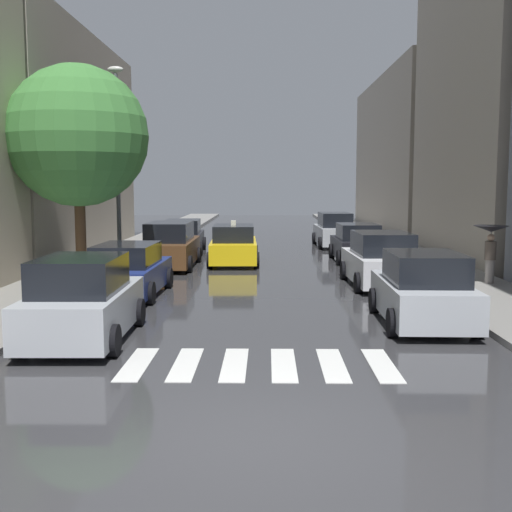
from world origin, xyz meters
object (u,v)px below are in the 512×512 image
(pedestrian_foreground, at_px, (491,240))
(street_tree_left, at_px, (78,136))
(parked_car_right_third, at_px, (357,244))
(parked_car_left_third, at_px, (170,246))
(parked_car_right_second, at_px, (381,261))
(parked_car_right_nearest, at_px, (423,291))
(parked_car_left_nearest, at_px, (83,302))
(parked_car_left_fourth, at_px, (183,237))
(taxi_midroad, at_px, (234,246))
(lamp_post_left, at_px, (117,153))
(parked_car_right_fourth, at_px, (334,231))
(parked_car_left_second, at_px, (128,271))

(pedestrian_foreground, bearing_deg, street_tree_left, 99.75)
(parked_car_right_third, height_order, street_tree_left, street_tree_left)
(parked_car_left_third, relative_size, street_tree_left, 0.67)
(parked_car_right_second, bearing_deg, parked_car_right_nearest, 177.66)
(parked_car_left_nearest, relative_size, parked_car_left_fourth, 0.98)
(parked_car_left_third, distance_m, pedestrian_foreground, 12.00)
(parked_car_right_nearest, height_order, parked_car_right_third, parked_car_right_nearest)
(parked_car_left_fourth, height_order, taxi_midroad, taxi_midroad)
(pedestrian_foreground, relative_size, lamp_post_left, 0.24)
(parked_car_left_nearest, xyz_separation_m, parked_car_left_third, (0.05, 11.94, 0.01))
(parked_car_right_third, height_order, pedestrian_foreground, pedestrian_foreground)
(parked_car_left_fourth, distance_m, parked_car_right_third, 8.66)
(parked_car_left_nearest, distance_m, lamp_post_left, 11.89)
(taxi_midroad, bearing_deg, lamp_post_left, 112.16)
(parked_car_left_fourth, height_order, parked_car_right_nearest, parked_car_right_nearest)
(parked_car_right_fourth, xyz_separation_m, pedestrian_foreground, (3.56, -13.38, 0.71))
(parked_car_left_third, bearing_deg, lamp_post_left, 112.72)
(taxi_midroad, bearing_deg, street_tree_left, 132.81)
(parked_car_right_nearest, xyz_separation_m, taxi_midroad, (-5.06, 11.45, -0.04))
(parked_car_right_fourth, distance_m, pedestrian_foreground, 13.86)
(taxi_midroad, bearing_deg, pedestrian_foreground, -127.10)
(parked_car_right_nearest, bearing_deg, parked_car_right_second, 0.56)
(parked_car_left_nearest, relative_size, street_tree_left, 0.59)
(pedestrian_foreground, xyz_separation_m, street_tree_left, (-13.44, 1.07, 3.34))
(parked_car_left_fourth, bearing_deg, parked_car_right_second, -144.67)
(parked_car_left_nearest, xyz_separation_m, parked_car_right_fourth, (7.46, 20.52, 0.00))
(parked_car_left_second, height_order, pedestrian_foreground, pedestrian_foreground)
(parked_car_left_nearest, bearing_deg, lamp_post_left, 8.11)
(parked_car_left_nearest, bearing_deg, parked_car_left_third, -1.27)
(parked_car_left_nearest, xyz_separation_m, street_tree_left, (-2.42, 8.21, 4.05))
(parked_car_left_third, bearing_deg, parked_car_left_second, 177.80)
(parked_car_left_nearest, distance_m, parked_car_right_second, 10.60)
(parked_car_right_nearest, bearing_deg, taxi_midroad, 24.68)
(parked_car_right_fourth, height_order, street_tree_left, street_tree_left)
(parked_car_right_fourth, bearing_deg, taxi_midroad, 144.23)
(parked_car_left_second, distance_m, lamp_post_left, 7.03)
(taxi_midroad, bearing_deg, parked_car_right_second, -140.34)
(parked_car_right_nearest, bearing_deg, parked_car_left_second, 64.99)
(taxi_midroad, height_order, street_tree_left, street_tree_left)
(parked_car_left_second, distance_m, parked_car_right_nearest, 8.64)
(parked_car_left_third, distance_m, lamp_post_left, 4.14)
(parked_car_left_third, height_order, taxi_midroad, parked_car_left_third)
(parked_car_right_third, xyz_separation_m, pedestrian_foreground, (3.28, -6.81, 0.78))
(parked_car_left_nearest, relative_size, taxi_midroad, 0.92)
(parked_car_right_third, bearing_deg, parked_car_right_nearest, 178.01)
(parked_car_left_nearest, distance_m, parked_car_left_third, 11.95)
(parked_car_right_nearest, distance_m, street_tree_left, 12.62)
(parked_car_left_second, distance_m, taxi_midroad, 8.15)
(parked_car_right_nearest, xyz_separation_m, parked_car_right_third, (0.18, 12.28, -0.04))
(parked_car_left_second, relative_size, parked_car_left_third, 0.92)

